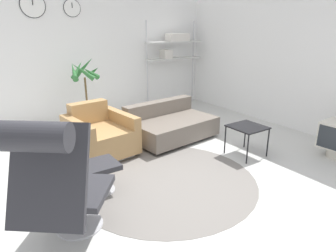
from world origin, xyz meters
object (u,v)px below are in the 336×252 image
(armchair_red, at_px, (100,136))
(side_table, at_px, (247,129))
(lounge_chair, at_px, (56,175))
(ottoman, at_px, (98,171))
(potted_plant, at_px, (86,95))
(couch_low, at_px, (170,126))
(shelf_unit, at_px, (174,46))

(armchair_red, xyz_separation_m, side_table, (1.77, -1.25, 0.12))
(lounge_chair, bearing_deg, ottoman, 90.00)
(side_table, bearing_deg, potted_plant, 118.83)
(couch_low, relative_size, shelf_unit, 0.76)
(ottoman, bearing_deg, side_table, -6.52)
(lounge_chair, height_order, side_table, lounge_chair)
(side_table, bearing_deg, ottoman, 173.48)
(potted_plant, bearing_deg, armchair_red, -102.81)
(ottoman, height_order, shelf_unit, shelf_unit)
(couch_low, bearing_deg, shelf_unit, -132.88)
(shelf_unit, bearing_deg, armchair_red, -146.23)
(potted_plant, xyz_separation_m, shelf_unit, (2.23, 0.31, 0.78))
(armchair_red, distance_m, potted_plant, 1.46)
(potted_plant, relative_size, shelf_unit, 0.67)
(armchair_red, relative_size, couch_low, 0.67)
(couch_low, relative_size, potted_plant, 1.14)
(lounge_chair, distance_m, shelf_unit, 5.04)
(side_table, relative_size, potted_plant, 0.36)
(armchair_red, distance_m, couch_low, 1.25)
(couch_low, distance_m, shelf_unit, 2.46)
(armchair_red, relative_size, shelf_unit, 0.51)
(lounge_chair, bearing_deg, armchair_red, 97.85)
(ottoman, relative_size, side_table, 0.96)
(ottoman, distance_m, shelf_unit, 4.18)
(lounge_chair, xyz_separation_m, couch_low, (2.29, 1.74, -0.50))
(side_table, bearing_deg, lounge_chair, -169.50)
(side_table, distance_m, shelf_unit, 3.20)
(ottoman, relative_size, shelf_unit, 0.23)
(side_table, height_order, potted_plant, potted_plant)
(lounge_chair, bearing_deg, potted_plant, 105.16)
(ottoman, xyz_separation_m, potted_plant, (0.75, 2.38, 0.36))
(side_table, bearing_deg, couch_low, 113.24)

